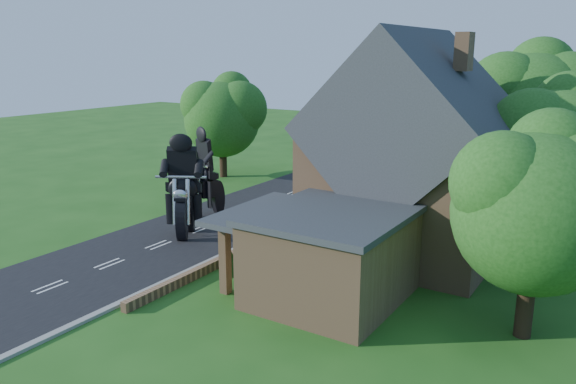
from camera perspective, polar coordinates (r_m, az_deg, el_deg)
The scene contains 19 objects.
ground at distance 28.29m, azimuth -13.02°, elevation -5.29°, with size 120.00×120.00×0.00m, color #1E5116.
road at distance 28.29m, azimuth -13.02°, elevation -5.27°, with size 7.00×80.00×0.02m, color black.
kerb at distance 25.91m, azimuth -7.30°, elevation -6.71°, with size 0.30×80.00×0.12m, color gray.
garden_wall at distance 29.30m, azimuth -0.06°, elevation -3.83°, with size 0.30×22.00×0.40m, color #956E4C.
house at distance 26.49m, azimuth 12.50°, elevation 3.16°, with size 9.54×8.64×10.24m.
annex at distance 21.39m, azimuth 4.15°, elevation -6.28°, with size 7.05×5.94×3.44m.
tree_annex_side at distance 19.25m, azimuth 25.03°, elevation -0.78°, with size 5.64×5.20×7.48m.
tree_house_right at distance 27.53m, azimuth 26.67°, elevation 4.19°, with size 6.51×6.00×8.40m.
tree_behind_house at distance 35.14m, azimuth 24.25°, elevation 7.97°, with size 7.81×7.20×10.08m.
tree_behind_left at distance 37.49m, azimuth 15.24°, elevation 8.24°, with size 6.94×6.40×9.16m.
tree_far_road at distance 42.05m, azimuth -6.24°, elevation 7.99°, with size 6.08×5.60×7.84m.
shrub_a at distance 24.03m, azimuth -5.82°, elevation -7.09°, with size 0.90×0.90×1.10m, color black.
shrub_b at distance 25.91m, azimuth -2.38°, elevation -5.45°, with size 0.90×0.90×1.10m, color black.
shrub_c at distance 27.88m, azimuth 0.56°, elevation -4.01°, with size 0.90×0.90×1.10m, color black.
shrub_d at distance 32.05m, azimuth 5.31°, elevation -1.67°, with size 0.90×0.90×1.10m, color black.
shrub_e at distance 34.22m, azimuth 7.24°, elevation -0.71°, with size 0.90×0.90×1.10m, color black.
shrub_f at distance 36.43m, azimuth 8.94°, elevation 0.13°, with size 0.90×0.90×1.10m, color black.
motorcycle_lead at distance 29.07m, azimuth -10.39°, elevation -2.98°, with size 0.43×1.71×1.59m, color black, non-canonical shape.
motorcycle_follow at distance 32.44m, azimuth -8.27°, elevation -1.15°, with size 0.42×1.67×1.56m, color black, non-canonical shape.
Camera 1 is at (19.35, -18.49, 9.16)m, focal length 35.00 mm.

